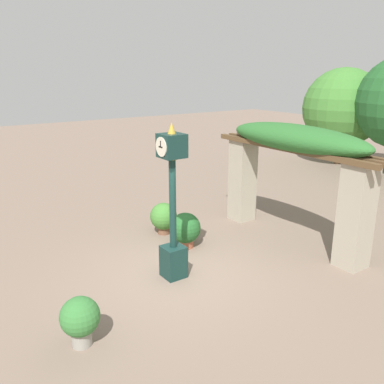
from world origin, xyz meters
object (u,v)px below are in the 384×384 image
(pedestal_clock, at_px, (173,211))
(potted_plant_near_left, at_px, (164,217))
(potted_plant_near_right, at_px, (185,229))
(potted_plant_far_left, at_px, (80,319))

(pedestal_clock, bearing_deg, potted_plant_near_left, 154.18)
(pedestal_clock, xyz_separation_m, potted_plant_near_right, (-1.17, 1.10, -1.06))
(pedestal_clock, height_order, potted_plant_near_right, pedestal_clock)
(pedestal_clock, distance_m, potted_plant_far_left, 2.97)
(pedestal_clock, relative_size, potted_plant_far_left, 3.92)
(potted_plant_far_left, bearing_deg, potted_plant_near_right, 122.58)
(pedestal_clock, xyz_separation_m, potted_plant_far_left, (1.15, -2.53, -1.06))
(potted_plant_near_left, height_order, potted_plant_near_right, potted_plant_near_right)
(potted_plant_near_right, bearing_deg, potted_plant_near_left, 179.74)
(potted_plant_near_left, distance_m, potted_plant_near_right, 1.11)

